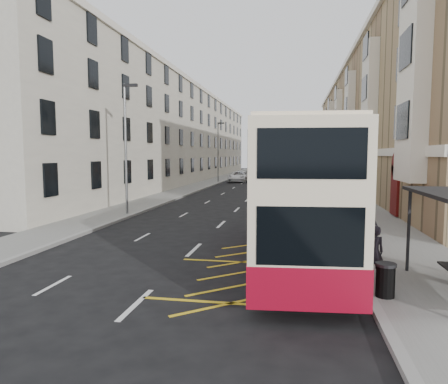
% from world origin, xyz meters
% --- Properties ---
extents(ground, '(200.00, 200.00, 0.00)m').
position_xyz_m(ground, '(0.00, 0.00, 0.00)').
color(ground, black).
rests_on(ground, ground).
extents(pavement_right, '(4.00, 120.00, 0.15)m').
position_xyz_m(pavement_right, '(8.00, 30.00, 0.07)').
color(pavement_right, slate).
rests_on(pavement_right, ground).
extents(pavement_left, '(3.00, 120.00, 0.15)m').
position_xyz_m(pavement_left, '(-7.50, 30.00, 0.07)').
color(pavement_left, slate).
rests_on(pavement_left, ground).
extents(kerb_right, '(0.25, 120.00, 0.15)m').
position_xyz_m(kerb_right, '(6.00, 30.00, 0.07)').
color(kerb_right, gray).
rests_on(kerb_right, ground).
extents(kerb_left, '(0.25, 120.00, 0.15)m').
position_xyz_m(kerb_left, '(-6.00, 30.00, 0.07)').
color(kerb_left, gray).
rests_on(kerb_left, ground).
extents(road_markings, '(10.00, 110.00, 0.01)m').
position_xyz_m(road_markings, '(0.00, 45.00, 0.01)').
color(road_markings, silver).
rests_on(road_markings, ground).
extents(terrace_right, '(10.75, 79.00, 15.25)m').
position_xyz_m(terrace_right, '(14.88, 45.38, 7.52)').
color(terrace_right, '#A0865C').
rests_on(terrace_right, ground).
extents(terrace_left, '(9.18, 79.00, 13.25)m').
position_xyz_m(terrace_left, '(-13.43, 45.50, 6.52)').
color(terrace_left, beige).
rests_on(terrace_left, ground).
extents(guard_railing, '(0.06, 6.56, 1.01)m').
position_xyz_m(guard_railing, '(6.25, 5.75, 0.86)').
color(guard_railing, red).
rests_on(guard_railing, pavement_right).
extents(street_lamp_near, '(0.93, 0.18, 8.00)m').
position_xyz_m(street_lamp_near, '(-6.35, 12.00, 4.64)').
color(street_lamp_near, slate).
rests_on(street_lamp_near, pavement_left).
extents(street_lamp_far, '(0.93, 0.18, 8.00)m').
position_xyz_m(street_lamp_far, '(-6.35, 42.00, 4.64)').
color(street_lamp_far, slate).
rests_on(street_lamp_far, pavement_left).
extents(double_decker_front, '(3.73, 12.22, 4.80)m').
position_xyz_m(double_decker_front, '(3.84, 3.33, 2.45)').
color(double_decker_front, '#FFECC7').
rests_on(double_decker_front, ground).
extents(double_decker_rear, '(2.29, 9.86, 3.93)m').
position_xyz_m(double_decker_rear, '(4.74, 14.84, 2.00)').
color(double_decker_rear, '#FFECC7').
rests_on(double_decker_rear, ground).
extents(litter_bin, '(0.54, 0.54, 0.89)m').
position_xyz_m(litter_bin, '(6.35, -0.70, 0.61)').
color(litter_bin, black).
rests_on(litter_bin, pavement_right).
extents(pedestrian_near, '(0.65, 0.50, 1.60)m').
position_xyz_m(pedestrian_near, '(6.35, 0.87, 0.95)').
color(pedestrian_near, black).
rests_on(pedestrian_near, pavement_right).
extents(pedestrian_far, '(0.97, 0.46, 1.62)m').
position_xyz_m(pedestrian_far, '(6.78, 4.83, 0.96)').
color(pedestrian_far, black).
rests_on(pedestrian_far, pavement_right).
extents(white_van, '(2.98, 5.67, 1.52)m').
position_xyz_m(white_van, '(-3.76, 44.06, 0.76)').
color(white_van, white).
rests_on(white_van, ground).
extents(car_silver, '(1.79, 3.97, 1.32)m').
position_xyz_m(car_silver, '(-4.85, 53.45, 0.66)').
color(car_silver, '#B7BAC0').
rests_on(car_silver, ground).
extents(car_dark, '(2.60, 4.33, 1.35)m').
position_xyz_m(car_dark, '(-4.35, 72.86, 0.67)').
color(car_dark, black).
rests_on(car_dark, ground).
extents(car_red, '(2.50, 5.35, 1.51)m').
position_xyz_m(car_red, '(4.91, 64.89, 0.76)').
color(car_red, maroon).
rests_on(car_red, ground).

